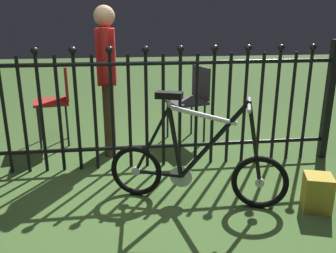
{
  "coord_description": "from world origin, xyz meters",
  "views": [
    {
      "loc": [
        -0.18,
        -2.57,
        1.43
      ],
      "look_at": [
        0.18,
        0.21,
        0.55
      ],
      "focal_mm": 38.52,
      "sensor_mm": 36.0,
      "label": 1
    }
  ],
  "objects_px": {
    "chair_red": "(58,96)",
    "person_visitor": "(107,70)",
    "bicycle": "(196,166)",
    "display_crate": "(317,192)",
    "chair_charcoal": "(192,96)"
  },
  "relations": [
    {
      "from": "chair_red",
      "to": "person_visitor",
      "type": "xyz_separation_m",
      "value": [
        0.57,
        -0.41,
        0.34
      ]
    },
    {
      "from": "bicycle",
      "to": "display_crate",
      "type": "distance_m",
      "value": 0.94
    },
    {
      "from": "chair_charcoal",
      "to": "display_crate",
      "type": "height_order",
      "value": "chair_charcoal"
    },
    {
      "from": "chair_red",
      "to": "person_visitor",
      "type": "relative_size",
      "value": 0.59
    },
    {
      "from": "bicycle",
      "to": "display_crate",
      "type": "relative_size",
      "value": 4.84
    },
    {
      "from": "person_visitor",
      "to": "display_crate",
      "type": "relative_size",
      "value": 5.48
    },
    {
      "from": "display_crate",
      "to": "chair_red",
      "type": "bearing_deg",
      "value": 140.26
    },
    {
      "from": "bicycle",
      "to": "chair_charcoal",
      "type": "bearing_deg",
      "value": 80.08
    },
    {
      "from": "person_visitor",
      "to": "bicycle",
      "type": "bearing_deg",
      "value": -58.96
    },
    {
      "from": "chair_red",
      "to": "display_crate",
      "type": "xyz_separation_m",
      "value": [
        2.15,
        -1.79,
        -0.41
      ]
    },
    {
      "from": "chair_red",
      "to": "display_crate",
      "type": "bearing_deg",
      "value": -39.74
    },
    {
      "from": "chair_charcoal",
      "to": "display_crate",
      "type": "distance_m",
      "value": 1.88
    },
    {
      "from": "bicycle",
      "to": "display_crate",
      "type": "xyz_separation_m",
      "value": [
        0.89,
        -0.24,
        -0.16
      ]
    },
    {
      "from": "bicycle",
      "to": "person_visitor",
      "type": "xyz_separation_m",
      "value": [
        -0.69,
        1.14,
        0.59
      ]
    },
    {
      "from": "chair_charcoal",
      "to": "person_visitor",
      "type": "xyz_separation_m",
      "value": [
        -0.95,
        -0.35,
        0.37
      ]
    }
  ]
}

